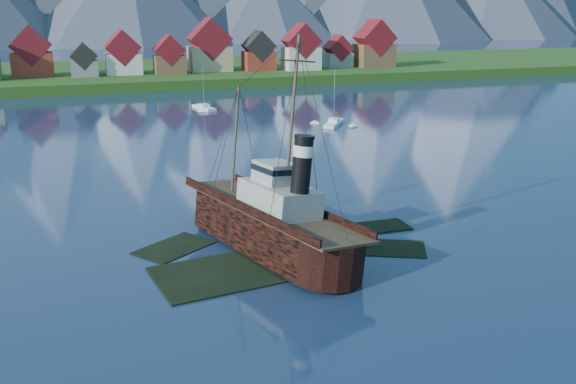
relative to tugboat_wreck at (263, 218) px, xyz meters
name	(u,v)px	position (x,y,z in m)	size (l,w,h in m)	color
ground	(271,258)	(-0.30, -4.01, -2.95)	(1400.00, 1400.00, 0.00)	#172842
shoal	(282,252)	(1.48, -1.85, -3.30)	(31.71, 21.24, 1.14)	black
shore_bank	(127,78)	(-0.30, 165.99, -2.95)	(600.00, 80.00, 3.20)	#1C3E11
seawall	(138,92)	(-0.30, 127.99, -2.95)	(600.00, 2.50, 2.00)	#3F3D38
town	(16,58)	(-33.42, 148.18, 6.04)	(250.96, 16.69, 17.30)	maroon
tugboat_wreck	(263,218)	(0.00, 0.00, 0.00)	(6.87, 29.59, 23.45)	black
sailboat_d	(334,124)	(33.74, 62.22, -2.67)	(7.11, 8.58, 12.26)	white
sailboat_e	(204,108)	(11.75, 91.72, -2.72)	(4.50, 9.34, 10.52)	white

